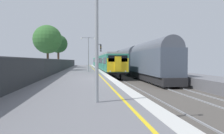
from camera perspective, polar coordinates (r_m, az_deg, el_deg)
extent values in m
cube|color=slate|center=(17.71, -9.75, -4.88)|extent=(6.40, 110.00, 1.00)
cube|color=silver|center=(17.79, -0.37, -3.19)|extent=(0.60, 110.00, 0.01)
cube|color=yellow|center=(17.71, -2.78, -3.22)|extent=(0.12, 110.00, 0.01)
cube|color=#4C4742|center=(19.52, 16.87, -6.09)|extent=(11.00, 110.00, 0.20)
cube|color=slate|center=(21.08, 25.34, -3.96)|extent=(3.60, 110.00, 1.00)
cube|color=gray|center=(18.05, 2.74, -6.20)|extent=(0.07, 110.00, 0.08)
cube|color=gray|center=(18.36, 7.17, -6.08)|extent=(0.07, 110.00, 0.08)
cube|color=gray|center=(19.18, 14.64, -5.79)|extent=(0.07, 110.00, 0.08)
cube|color=gray|center=(19.76, 18.51, -5.60)|extent=(0.07, 110.00, 0.08)
cube|color=#2D846B|center=(34.17, -1.03, 1.36)|extent=(2.80, 19.97, 2.30)
cube|color=black|center=(34.20, -1.03, -0.78)|extent=(2.64, 19.37, 0.25)
cube|color=#999E9E|center=(34.18, -1.03, 3.49)|extent=(2.68, 19.97, 0.24)
cube|color=black|center=(34.03, -3.39, 1.86)|extent=(0.02, 18.37, 0.84)
cube|color=teal|center=(29.06, -2.66, 1.07)|extent=(0.03, 1.10, 1.90)
cube|color=teal|center=(39.01, -3.94, 1.27)|extent=(0.03, 1.10, 1.90)
cylinder|color=black|center=(26.82, -0.86, -2.57)|extent=(0.12, 0.84, 0.84)
cylinder|color=black|center=(27.05, 2.43, -2.53)|extent=(0.12, 0.84, 0.84)
cylinder|color=black|center=(41.49, -3.28, -1.00)|extent=(0.12, 0.84, 0.84)
cylinder|color=black|center=(41.64, -1.14, -0.98)|extent=(0.12, 0.84, 0.84)
cube|color=#2D846B|center=(54.65, -3.52, 1.55)|extent=(2.80, 19.97, 2.30)
cube|color=black|center=(54.67, -3.52, 0.21)|extent=(2.64, 19.37, 0.25)
cube|color=#999E9E|center=(54.65, -3.53, 2.88)|extent=(2.68, 19.97, 0.24)
cube|color=black|center=(54.56, -5.00, 1.86)|extent=(0.02, 18.37, 0.84)
cube|color=teal|center=(49.58, -4.74, 1.40)|extent=(0.03, 1.10, 1.90)
cube|color=teal|center=(59.55, -5.23, 1.48)|extent=(0.03, 1.10, 1.90)
cylinder|color=black|center=(47.27, -3.81, -0.65)|extent=(0.12, 0.84, 0.84)
cylinder|color=black|center=(47.40, -1.93, -0.64)|extent=(0.12, 0.84, 0.84)
cylinder|color=black|center=(62.00, -4.73, -0.05)|extent=(0.12, 0.84, 0.84)
cylinder|color=black|center=(62.10, -3.29, -0.04)|extent=(0.12, 0.84, 0.84)
cube|color=yellow|center=(24.32, 1.68, 0.56)|extent=(2.70, 0.10, 1.70)
cube|color=black|center=(24.30, 1.69, 2.45)|extent=(2.40, 0.08, 0.80)
cube|color=yellow|center=(24.18, 1.74, 0.91)|extent=(0.80, 0.24, 1.80)
cylinder|color=white|center=(24.15, -0.52, -1.23)|extent=(0.18, 0.06, 0.18)
cylinder|color=white|center=(24.46, 3.90, -1.19)|extent=(0.18, 0.06, 0.18)
cylinder|color=black|center=(24.08, 1.79, -1.83)|extent=(0.20, 0.35, 0.20)
cube|color=black|center=(54.66, -3.53, 3.14)|extent=(0.60, 0.90, 0.20)
cube|color=#232326|center=(24.36, 11.42, -2.76)|extent=(2.30, 12.77, 0.79)
cube|color=#4C5666|center=(24.28, 11.45, 1.40)|extent=(2.60, 11.97, 2.74)
cylinder|color=#515660|center=(24.31, 11.47, 4.63)|extent=(2.39, 11.57, 2.39)
cylinder|color=black|center=(20.00, 13.42, -4.14)|extent=(0.12, 0.84, 0.84)
cylinder|color=black|center=(20.61, 17.48, -3.99)|extent=(0.12, 0.84, 0.84)
cylinder|color=black|center=(28.33, 7.02, -2.34)|extent=(0.12, 0.84, 0.84)
cylinder|color=black|center=(28.76, 10.03, -2.29)|extent=(0.12, 0.84, 0.84)
cube|color=#232326|center=(37.42, 4.61, -1.12)|extent=(2.30, 12.77, 0.79)
cube|color=#4C5666|center=(37.37, 4.62, 1.58)|extent=(2.60, 11.97, 2.74)
cylinder|color=#515660|center=(37.39, 4.62, 3.68)|extent=(2.39, 11.57, 2.39)
cylinder|color=black|center=(32.98, 4.91, -1.74)|extent=(0.12, 0.84, 0.84)
cylinder|color=black|center=(33.36, 7.52, -1.71)|extent=(0.12, 0.84, 0.84)
cylinder|color=black|center=(41.58, 2.27, -0.99)|extent=(0.12, 0.84, 0.84)
cylinder|color=black|center=(41.87, 4.38, -0.97)|extent=(0.12, 0.84, 0.84)
cube|color=#232326|center=(50.75, 1.35, -0.33)|extent=(2.30, 12.77, 0.79)
cube|color=#4C5666|center=(50.71, 1.35, 1.66)|extent=(2.60, 11.97, 2.74)
cylinder|color=#515660|center=(50.73, 1.35, 3.21)|extent=(2.39, 11.57, 2.39)
cylinder|color=black|center=(46.31, 1.25, -0.70)|extent=(0.12, 0.84, 0.84)
cylinder|color=black|center=(46.57, 3.14, -0.68)|extent=(0.12, 0.84, 0.84)
cylinder|color=black|center=(54.98, -0.17, -0.29)|extent=(0.12, 0.84, 0.84)
cylinder|color=black|center=(55.21, 1.44, -0.28)|extent=(0.12, 0.84, 0.84)
cylinder|color=#47474C|center=(39.47, -4.48, 3.06)|extent=(0.18, 0.18, 4.80)
cube|color=#47474C|center=(39.62, -3.83, 6.53)|extent=(0.90, 0.12, 0.12)
cube|color=black|center=(39.61, -3.25, 5.73)|extent=(0.28, 0.20, 1.00)
cylinder|color=black|center=(39.52, -3.24, 6.21)|extent=(0.16, 0.04, 0.16)
cylinder|color=yellow|center=(39.49, -3.24, 5.75)|extent=(0.16, 0.04, 0.16)
cylinder|color=black|center=(39.47, -3.24, 5.28)|extent=(0.16, 0.04, 0.16)
cube|color=black|center=(39.57, -3.25, 4.65)|extent=(0.32, 0.16, 0.24)
cylinder|color=#59595B|center=(35.47, -4.27, 1.31)|extent=(0.08, 0.08, 2.45)
cylinder|color=black|center=(35.48, -4.28, 3.38)|extent=(0.59, 0.02, 0.59)
cylinder|color=silver|center=(35.47, -4.28, 3.38)|extent=(0.56, 0.02, 0.56)
cube|color=black|center=(35.46, -4.28, 3.38)|extent=(0.24, 0.01, 0.18)
cylinder|color=#93999E|center=(7.48, -4.45, 8.38)|extent=(0.14, 0.14, 4.85)
cylinder|color=#93999E|center=(27.58, -6.80, 3.58)|extent=(0.14, 0.14, 4.81)
cube|color=#93999E|center=(27.75, -5.88, 8.34)|extent=(0.90, 0.08, 0.08)
cylinder|color=silver|center=(27.76, -4.95, 8.18)|extent=(0.20, 0.20, 0.18)
cube|color=#93999E|center=(27.74, -7.76, 8.34)|extent=(0.90, 0.08, 0.08)
cylinder|color=silver|center=(27.74, -8.70, 8.17)|extent=(0.20, 0.20, 0.18)
cube|color=#282B2D|center=(17.96, -19.23, -0.50)|extent=(0.03, 99.00, 1.73)
cube|color=#38383D|center=(17.94, -19.26, 2.27)|extent=(0.06, 99.00, 0.06)
cylinder|color=#38383D|center=(17.96, -19.23, -0.50)|extent=(0.07, 0.07, 1.73)
cylinder|color=#38383D|center=(29.50, -14.68, 0.43)|extent=(0.07, 0.07, 1.73)
cylinder|color=#38383D|center=(41.12, -12.69, 0.84)|extent=(0.07, 0.07, 1.73)
cylinder|color=#38383D|center=(52.77, -11.58, 1.06)|extent=(0.07, 0.07, 1.73)
cylinder|color=#38383D|center=(64.43, -10.87, 1.21)|extent=(0.07, 0.07, 1.73)
cylinder|color=#473323|center=(50.96, -15.28, 2.44)|extent=(0.32, 0.32, 4.28)
sphere|color=#285628|center=(51.09, -15.31, 5.95)|extent=(3.58, 3.58, 3.58)
sphere|color=#285628|center=(51.62, -14.93, 5.41)|extent=(2.35, 2.35, 2.35)
cylinder|color=#473323|center=(32.79, -17.99, 2.24)|extent=(0.35, 0.35, 3.68)
sphere|color=#33662D|center=(32.96, -18.05, 7.57)|extent=(4.45, 4.45, 4.45)
sphere|color=#33662D|center=(33.08, -18.61, 6.58)|extent=(3.10, 3.10, 3.10)
cylinder|color=#473323|center=(45.50, -15.09, 2.47)|extent=(0.32, 0.32, 4.20)
sphere|color=#234C23|center=(45.65, -15.13, 6.46)|extent=(3.94, 3.94, 3.94)
sphere|color=#234C23|center=(45.98, -14.77, 5.82)|extent=(2.77, 2.77, 2.77)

